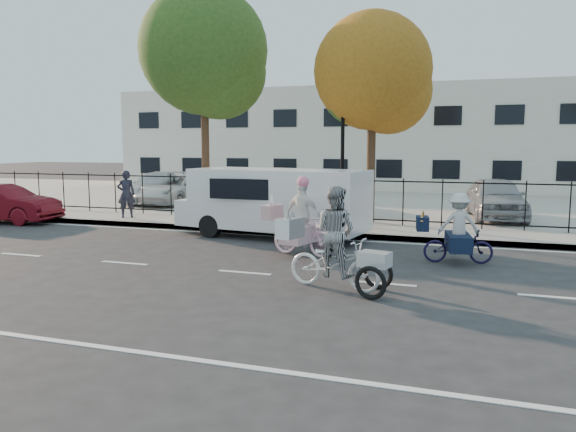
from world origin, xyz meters
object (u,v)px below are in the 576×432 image
at_px(white_van, 275,200).
at_px(lot_car_a, 156,187).
at_px(lamppost, 343,132).
at_px(red_sedan, 2,204).
at_px(unicorn_bike, 302,227).
at_px(lot_car_b, 177,190).
at_px(pedestrian, 126,194).
at_px(zebra_trike, 335,249).
at_px(bull_bike, 457,235).
at_px(lot_car_c, 303,192).
at_px(lot_car_d, 496,198).

relative_size(white_van, lot_car_a, 1.31).
bearing_deg(lamppost, red_sedan, -168.36).
bearing_deg(unicorn_bike, lamppost, 16.14).
bearing_deg(lot_car_b, pedestrian, -78.06).
relative_size(zebra_trike, red_sedan, 0.57).
relative_size(bull_bike, white_van, 0.30).
bearing_deg(lot_car_a, red_sedan, -121.15).
height_order(bull_bike, white_van, white_van).
distance_m(bull_bike, lot_car_c, 10.27).
relative_size(pedestrian, lot_car_a, 0.37).
relative_size(zebra_trike, lot_car_c, 0.57).
relative_size(unicorn_bike, lot_car_c, 0.50).
xyz_separation_m(lot_car_c, lot_car_d, (7.23, -0.76, 0.07)).
bearing_deg(lot_car_b, unicorn_bike, -41.56).
relative_size(lamppost, bull_bike, 2.43).
height_order(unicorn_bike, pedestrian, unicorn_bike).
bearing_deg(white_van, unicorn_bike, -48.37).
xyz_separation_m(lamppost, unicorn_bike, (0.10, -4.65, -2.39)).
xyz_separation_m(lot_car_a, lot_car_d, (14.29, -1.22, 0.08)).
xyz_separation_m(pedestrian, lot_car_d, (12.31, 3.91, -0.11)).
bearing_deg(lot_car_c, lamppost, -52.61).
relative_size(white_van, lot_car_b, 1.34).
distance_m(red_sedan, lot_car_b, 7.05).
height_order(red_sedan, lot_car_c, lot_car_c).
bearing_deg(bull_bike, lot_car_c, 28.19).
distance_m(pedestrian, lot_car_b, 4.69).
bearing_deg(bull_bike, lamppost, 31.79).
distance_m(zebra_trike, bull_bike, 3.80).
height_order(lamppost, unicorn_bike, lamppost).
bearing_deg(lot_car_d, pedestrian, -169.96).
height_order(bull_bike, lot_car_b, bull_bike).
bearing_deg(zebra_trike, white_van, 43.75).
bearing_deg(lot_car_d, bull_bike, -105.31).
bearing_deg(red_sedan, lot_car_c, -61.77).
bearing_deg(lot_car_a, zebra_trike, -60.95).
bearing_deg(white_van, lot_car_d, 49.04).
height_order(bull_bike, red_sedan, bull_bike).
bearing_deg(lot_car_d, lamppost, -154.42).
relative_size(bull_bike, pedestrian, 1.07).
bearing_deg(lot_car_a, bull_bike, -47.43).
bearing_deg(lamppost, lot_car_c, 122.90).
distance_m(zebra_trike, lot_car_d, 11.00).
distance_m(lot_car_c, lot_car_d, 7.27).
height_order(bull_bike, lot_car_a, bull_bike).
height_order(zebra_trike, bull_bike, zebra_trike).
relative_size(lot_car_b, lot_car_d, 1.03).
relative_size(lamppost, lot_car_d, 1.02).
height_order(pedestrian, lot_car_c, pedestrian).
xyz_separation_m(zebra_trike, bull_bike, (2.10, 3.16, -0.11)).
distance_m(unicorn_bike, lot_car_d, 9.03).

